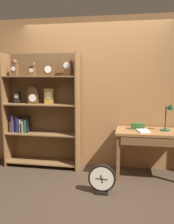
# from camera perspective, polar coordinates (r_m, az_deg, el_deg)

# --- Properties ---
(ground_plane) EXTENTS (10.00, 10.00, 0.00)m
(ground_plane) POSITION_cam_1_polar(r_m,az_deg,el_deg) (3.40, -1.21, -19.52)
(ground_plane) COLOR #3D2D21
(back_wood_panel) EXTENTS (4.80, 0.05, 2.60)m
(back_wood_panel) POSITION_cam_1_polar(r_m,az_deg,el_deg) (4.22, 1.99, 4.39)
(back_wood_panel) COLOR #9E6B3D
(back_wood_panel) RESTS_ON ground
(bookshelf) EXTENTS (1.32, 0.34, 2.00)m
(bookshelf) POSITION_cam_1_polar(r_m,az_deg,el_deg) (4.30, -10.90, 0.71)
(bookshelf) COLOR brown
(bookshelf) RESTS_ON ground
(workbench) EXTENTS (1.13, 0.60, 0.76)m
(workbench) POSITION_cam_1_polar(r_m,az_deg,el_deg) (3.91, 15.24, -5.80)
(workbench) COLOR brown
(workbench) RESTS_ON ground
(desk_lamp) EXTENTS (0.18, 0.19, 0.45)m
(desk_lamp) POSITION_cam_1_polar(r_m,az_deg,el_deg) (3.90, 18.81, -0.61)
(desk_lamp) COLOR #1E472D
(desk_lamp) RESTS_ON workbench
(toolbox_small) EXTENTS (0.22, 0.10, 0.10)m
(toolbox_small) POSITION_cam_1_polar(r_m,az_deg,el_deg) (3.95, 11.95, -3.29)
(toolbox_small) COLOR #2D5123
(toolbox_small) RESTS_ON workbench
(open_repair_manual) EXTENTS (0.21, 0.26, 0.02)m
(open_repair_manual) POSITION_cam_1_polar(r_m,az_deg,el_deg) (3.79, 13.22, -4.42)
(open_repair_manual) COLOR silver
(open_repair_manual) RESTS_ON workbench
(round_clock_large) EXTENTS (0.38, 0.11, 0.42)m
(round_clock_large) POSITION_cam_1_polar(r_m,az_deg,el_deg) (3.39, 3.56, -15.62)
(round_clock_large) COLOR black
(round_clock_large) RESTS_ON ground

